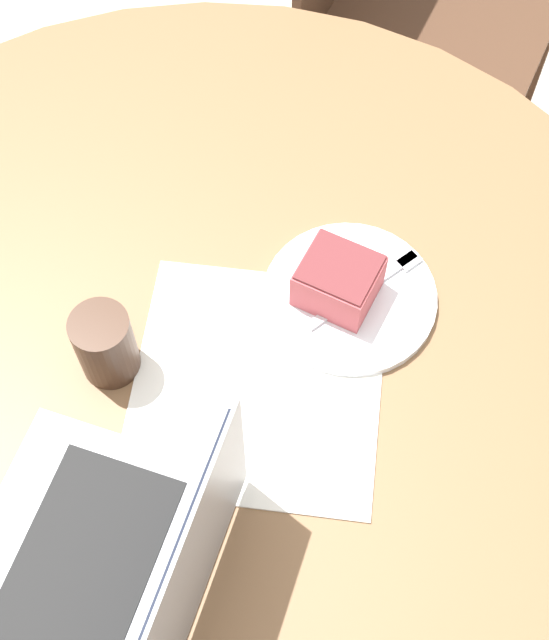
{
  "coord_description": "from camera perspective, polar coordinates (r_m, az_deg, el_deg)",
  "views": [
    {
      "loc": [
        -0.01,
        -0.46,
        1.67
      ],
      "look_at": [
        0.1,
        0.03,
        0.77
      ],
      "focal_mm": 50.0,
      "sensor_mm": 36.0,
      "label": 1
    }
  ],
  "objects": [
    {
      "name": "chair",
      "position": [
        1.79,
        8.04,
        19.4
      ],
      "size": [
        0.59,
        0.59,
        0.94
      ],
      "rotation": [
        0.0,
        0.0,
        4.06
      ],
      "color": "#472D1E",
      "rests_on": "ground_plane"
    },
    {
      "name": "laptop",
      "position": [
        0.94,
        -11.01,
        -16.37
      ],
      "size": [
        0.38,
        0.41,
        0.23
      ],
      "rotation": [
        0.0,
        0.0,
        7.31
      ],
      "color": "gray",
      "rests_on": "dining_table"
    },
    {
      "name": "dining_table",
      "position": [
        1.18,
        -4.49,
        -6.4
      ],
      "size": [
        1.24,
        1.24,
        0.73
      ],
      "color": "brown",
      "rests_on": "ground_plane"
    },
    {
      "name": "coffee_glass",
      "position": [
        1.03,
        -10.77,
        -1.56
      ],
      "size": [
        0.07,
        0.07,
        0.1
      ],
      "color": "#3D2619",
      "rests_on": "dining_table"
    },
    {
      "name": "fork",
      "position": [
        1.1,
        6.43,
        2.46
      ],
      "size": [
        0.16,
        0.09,
        0.0
      ],
      "rotation": [
        0.0,
        0.0,
        6.72
      ],
      "color": "silver",
      "rests_on": "plate"
    },
    {
      "name": "cake_slice",
      "position": [
        1.06,
        4.1,
        2.55
      ],
      "size": [
        0.12,
        0.12,
        0.06
      ],
      "rotation": [
        0.0,
        0.0,
        5.59
      ],
      "color": "#B74C51",
      "rests_on": "plate"
    },
    {
      "name": "ground_plane",
      "position": [
        1.73,
        -3.12,
        -13.79
      ],
      "size": [
        12.0,
        12.0,
        0.0
      ],
      "primitive_type": "plane",
      "color": "#B7AD9E"
    },
    {
      "name": "plate",
      "position": [
        1.09,
        4.82,
        1.46
      ],
      "size": [
        0.21,
        0.21,
        0.01
      ],
      "color": "silver",
      "rests_on": "dining_table"
    },
    {
      "name": "paper_document",
      "position": [
        1.04,
        -1.09,
        -4.0
      ],
      "size": [
        0.37,
        0.38,
        0.0
      ],
      "rotation": [
        0.0,
        0.0,
        -0.35
      ],
      "color": "white",
      "rests_on": "dining_table"
    }
  ]
}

